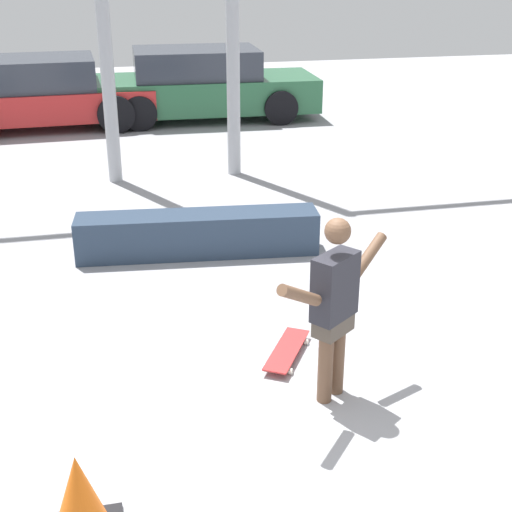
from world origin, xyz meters
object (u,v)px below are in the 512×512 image
grind_box (198,234)px  traffic_cone (80,500)px  parked_car_red (43,93)px  parked_car_green (203,85)px  skateboarder (334,302)px  skateboard (287,350)px

grind_box → traffic_cone: bearing=-107.2°
parked_car_red → parked_car_green: bearing=-0.9°
skateboarder → skateboard: size_ratio=1.98×
parked_car_green → traffic_cone: 11.65m
parked_car_red → parked_car_green: (3.20, 0.07, 0.03)m
skateboarder → parked_car_red: (-2.66, 10.19, -0.17)m
skateboarder → grind_box: (-0.61, 3.08, -0.58)m
traffic_cone → parked_car_red: bearing=93.8°
parked_car_red → parked_car_green: 3.20m
grind_box → parked_car_green: 7.29m
skateboarder → skateboard: (-0.19, 0.64, -0.77)m
skateboard → parked_car_green: (0.73, 9.62, 0.63)m
skateboard → traffic_cone: traffic_cone is taller
skateboard → parked_car_red: parked_car_red is taller
skateboarder → skateboard: 1.02m
parked_car_red → skateboarder: bearing=-77.6°
skateboard → grind_box: grind_box is taller
parked_car_red → parked_car_green: parked_car_green is taller
parked_car_red → traffic_cone: 11.34m
skateboard → grind_box: bearing=40.8°
parked_car_red → parked_car_green: size_ratio=0.91×
skateboarder → parked_car_green: bearing=49.7°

